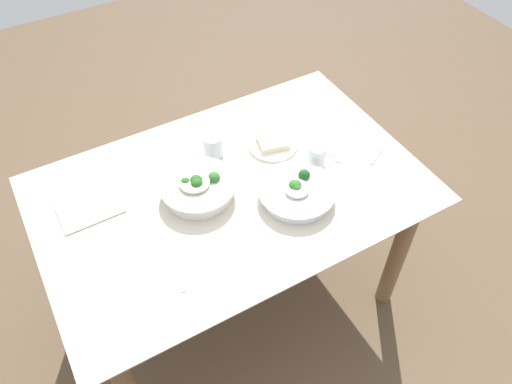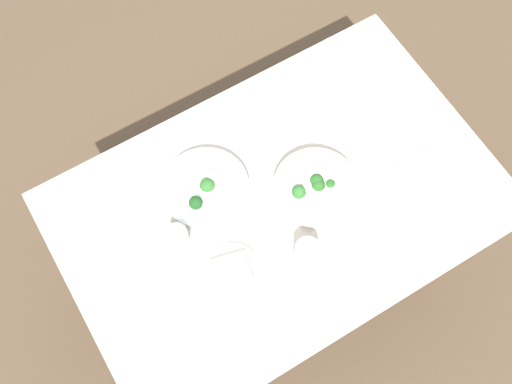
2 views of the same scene
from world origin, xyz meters
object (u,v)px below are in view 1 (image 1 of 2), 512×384
object	(u,v)px
broccoli_bowl_far	(198,188)
table_knife_left	(186,265)
fork_by_far_bowl	(331,155)
table_knife_right	(226,131)
water_glass_center	(213,145)
broccoli_bowl_near	(297,192)
water_glass_side	(317,156)
fork_by_near_bowl	(378,155)
bread_side_plate	(273,143)
napkin_folded_upper	(89,208)

from	to	relation	value
broccoli_bowl_far	table_knife_left	bearing A→B (deg)	-123.02
fork_by_far_bowl	table_knife_right	xyz separation A→B (m)	(-0.29, 0.32, -0.00)
water_glass_center	fork_by_far_bowl	world-z (taller)	water_glass_center
broccoli_bowl_near	table_knife_left	bearing A→B (deg)	-171.38
water_glass_side	fork_by_near_bowl	world-z (taller)	water_glass_side
fork_by_far_bowl	table_knife_left	world-z (taller)	same
bread_side_plate	table_knife_left	world-z (taller)	bread_side_plate
broccoli_bowl_near	fork_by_near_bowl	bearing A→B (deg)	4.09
fork_by_far_bowl	napkin_folded_upper	world-z (taller)	napkin_folded_upper
fork_by_far_bowl	fork_by_near_bowl	size ratio (longest dim) A/B	1.13
water_glass_side	fork_by_near_bowl	bearing A→B (deg)	-18.16
bread_side_plate	napkin_folded_upper	size ratio (longest dim) A/B	0.91
broccoli_bowl_far	water_glass_side	world-z (taller)	broccoli_bowl_far
broccoli_bowl_far	table_knife_right	bearing A→B (deg)	46.58
fork_by_near_bowl	napkin_folded_upper	bearing A→B (deg)	135.95
water_glass_center	table_knife_left	bearing A→B (deg)	-126.13
water_glass_center	napkin_folded_upper	world-z (taller)	water_glass_center
fork_by_far_bowl	fork_by_near_bowl	world-z (taller)	same
broccoli_bowl_far	napkin_folded_upper	xyz separation A→B (m)	(-0.36, 0.13, -0.03)
fork_by_far_bowl	table_knife_right	world-z (taller)	same
water_glass_side	broccoli_bowl_near	bearing A→B (deg)	-145.87
fork_by_far_bowl	table_knife_left	size ratio (longest dim) A/B	0.55
broccoli_bowl_near	fork_by_near_bowl	distance (m)	0.39
water_glass_center	table_knife_left	distance (m)	0.52
broccoli_bowl_near	napkin_folded_upper	size ratio (longest dim) A/B	1.30
fork_by_far_bowl	water_glass_center	bearing A→B (deg)	-126.06
water_glass_side	napkin_folded_upper	bearing A→B (deg)	165.67
broccoli_bowl_near	water_glass_center	size ratio (longest dim) A/B	3.07
water_glass_side	table_knife_left	size ratio (longest dim) A/B	0.46
broccoli_bowl_far	napkin_folded_upper	bearing A→B (deg)	160.24
broccoli_bowl_far	broccoli_bowl_near	xyz separation A→B (m)	(0.30, -0.18, -0.01)
broccoli_bowl_near	water_glass_center	bearing A→B (deg)	114.30
broccoli_bowl_far	broccoli_bowl_near	size ratio (longest dim) A/B	0.98
broccoli_bowl_near	table_knife_left	size ratio (longest dim) A/B	1.40
fork_by_near_bowl	table_knife_right	xyz separation A→B (m)	(-0.44, 0.41, -0.00)
broccoli_bowl_near	fork_by_far_bowl	xyz separation A→B (m)	(0.23, 0.12, -0.03)
broccoli_bowl_far	broccoli_bowl_near	world-z (taller)	broccoli_bowl_far
bread_side_plate	table_knife_right	distance (m)	0.20
table_knife_left	bread_side_plate	bearing A→B (deg)	-28.32
broccoli_bowl_far	water_glass_side	bearing A→B (deg)	-9.77
bread_side_plate	table_knife_left	distance (m)	0.63
broccoli_bowl_far	bread_side_plate	distance (m)	0.37
water_glass_side	napkin_folded_upper	size ratio (longest dim) A/B	0.42
water_glass_side	fork_by_far_bowl	world-z (taller)	water_glass_side
napkin_folded_upper	water_glass_center	bearing A→B (deg)	3.93
water_glass_side	table_knife_right	world-z (taller)	water_glass_side
bread_side_plate	table_knife_right	bearing A→B (deg)	126.34
fork_by_far_bowl	water_glass_side	bearing A→B (deg)	-87.68
water_glass_center	bread_side_plate	bearing A→B (deg)	-18.21
water_glass_center	fork_by_near_bowl	distance (m)	0.63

